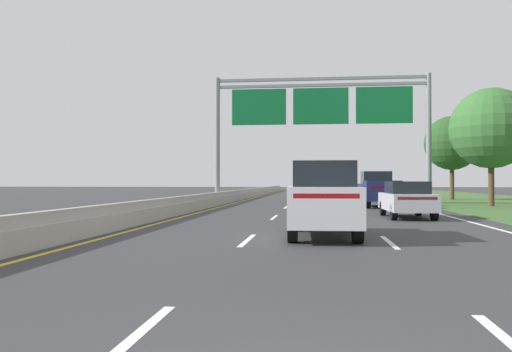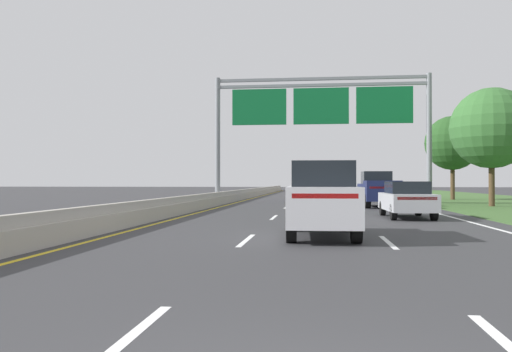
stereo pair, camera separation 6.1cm
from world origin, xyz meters
name	(u,v)px [view 1 (the left image)]	position (x,y,z in m)	size (l,w,h in m)	color
ground_plane	(316,203)	(0.00, 35.00, 0.00)	(220.00, 220.00, 0.00)	#333335
lane_striping	(316,203)	(0.00, 34.54, 0.00)	(11.96, 106.00, 0.01)	white
median_barrier_concrete	(227,198)	(-6.60, 35.00, 0.35)	(0.60, 110.00, 0.85)	#A8A399
overhead_sign_gantry	(321,112)	(0.30, 33.59, 6.41)	(15.06, 0.42, 8.99)	gray
pickup_truck_navy	(378,189)	(3.76, 29.70, 1.07)	(2.13, 5.45, 2.20)	#161E47
car_blue_centre_lane_suv	(314,187)	(-0.23, 39.72, 1.10)	(2.03, 4.75, 2.11)	navy
car_white_centre_lane_suv	(322,198)	(0.15, 11.66, 1.10)	(2.03, 4.75, 2.11)	silver
car_silver_right_lane_sedan	(407,199)	(3.86, 19.89, 0.82)	(1.92, 4.44, 1.57)	#B2B5BA
roadside_tree_mid	(491,128)	(10.87, 30.95, 4.90)	(5.05, 5.05, 7.43)	#4C3823
roadside_tree_far	(452,143)	(11.51, 43.11, 4.84)	(4.62, 4.62, 7.16)	#4C3823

